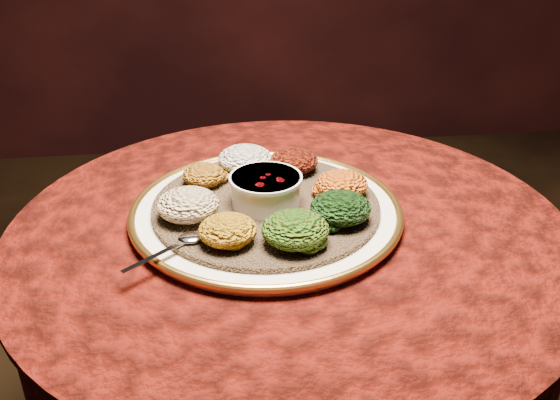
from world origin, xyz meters
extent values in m
cylinder|color=black|center=(0.00, 0.00, 0.34)|extent=(0.12, 0.12, 0.68)
cylinder|color=black|center=(0.00, 0.00, 0.70)|extent=(0.80, 0.80, 0.04)
cylinder|color=#470B06|center=(0.00, 0.00, 0.56)|extent=(0.93, 0.93, 0.34)
cylinder|color=#470B06|center=(0.00, 0.00, 0.73)|extent=(0.96, 0.96, 0.01)
cylinder|color=white|center=(-0.04, 0.03, 0.74)|extent=(0.56, 0.56, 0.02)
torus|color=#B77F2D|center=(-0.04, 0.03, 0.75)|extent=(0.47, 0.47, 0.01)
cylinder|color=brown|center=(-0.04, 0.03, 0.76)|extent=(0.50, 0.50, 0.01)
cylinder|color=silver|center=(-0.04, 0.03, 0.79)|extent=(0.12, 0.12, 0.05)
cylinder|color=silver|center=(-0.04, 0.03, 0.81)|extent=(0.12, 0.12, 0.01)
cylinder|color=#5C0405|center=(-0.04, 0.03, 0.80)|extent=(0.10, 0.10, 0.01)
ellipsoid|color=silver|center=(-0.17, -0.08, 0.77)|extent=(0.04, 0.03, 0.01)
cube|color=silver|center=(-0.22, -0.12, 0.77)|extent=(0.09, 0.08, 0.00)
ellipsoid|color=silver|center=(-0.06, 0.16, 0.79)|extent=(0.10, 0.10, 0.05)
ellipsoid|color=black|center=(0.03, 0.15, 0.78)|extent=(0.09, 0.09, 0.04)
ellipsoid|color=#BF700F|center=(0.10, 0.04, 0.78)|extent=(0.09, 0.09, 0.04)
ellipsoid|color=black|center=(0.08, -0.05, 0.79)|extent=(0.10, 0.09, 0.05)
ellipsoid|color=#A3330A|center=(-0.01, -0.10, 0.79)|extent=(0.10, 0.10, 0.05)
ellipsoid|color=#B2730F|center=(-0.11, -0.09, 0.78)|extent=(0.09, 0.09, 0.04)
ellipsoid|color=maroon|center=(-0.17, -0.01, 0.79)|extent=(0.10, 0.10, 0.05)
ellipsoid|color=#915911|center=(-0.14, 0.11, 0.78)|extent=(0.08, 0.07, 0.04)
camera|label=1|loc=(-0.13, -0.90, 1.28)|focal=40.00mm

